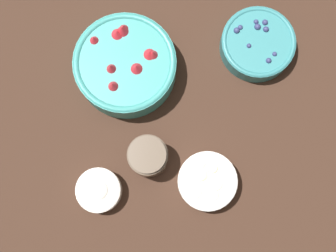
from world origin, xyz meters
TOP-DOWN VIEW (x-y plane):
  - ground_plane at (0.00, 0.00)m, footprint 4.00×4.00m
  - bowl_strawberries at (0.08, 0.13)m, footprint 0.24×0.24m
  - bowl_blueberries at (0.25, -0.14)m, footprint 0.18×0.18m
  - bowl_bananas at (-0.10, -0.15)m, footprint 0.13×0.13m
  - bowl_cream at (-0.21, 0.08)m, footprint 0.10×0.10m
  - jar_chocolate at (-0.10, 0.00)m, footprint 0.09×0.09m

SIDE VIEW (x-z plane):
  - ground_plane at x=0.00m, z-range 0.00..0.00m
  - bowl_cream at x=-0.21m, z-range 0.00..0.05m
  - bowl_blueberries at x=0.25m, z-range 0.00..0.06m
  - bowl_bananas at x=-0.10m, z-range 0.00..0.06m
  - jar_chocolate at x=-0.10m, z-range 0.00..0.08m
  - bowl_strawberries at x=0.08m, z-range 0.00..0.10m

